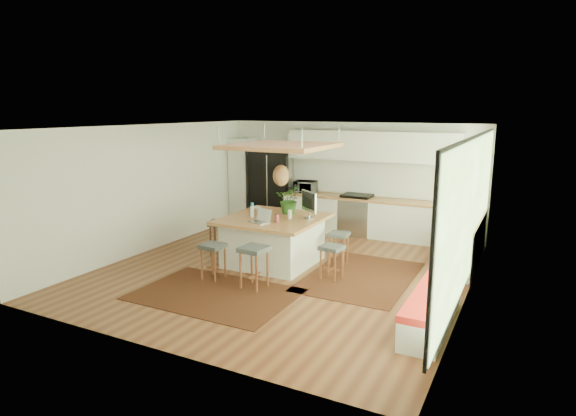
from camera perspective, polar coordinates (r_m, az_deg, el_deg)
The scene contains 35 objects.
floor at distance 9.30m, azimuth -0.31°, elevation -7.33°, with size 7.00×7.00×0.00m, color brown.
ceiling at distance 8.80m, azimuth -0.33°, elevation 9.54°, with size 7.00×7.00×0.00m, color white.
wall_back at distance 12.12m, azimuth 7.35°, elevation 3.62°, with size 6.50×6.50×0.00m, color white.
wall_front at distance 6.15m, azimuth -15.62°, elevation -4.58°, with size 6.50×6.50×0.00m, color white.
wall_left at distance 10.82m, azimuth -15.79°, elevation 2.31°, with size 7.00×7.00×0.00m, color white.
wall_right at distance 8.02m, azimuth 20.76°, elevation -1.16°, with size 7.00×7.00×0.00m, color white.
window_wall at distance 8.01m, azimuth 20.57°, elevation -0.79°, with size 0.10×6.20×2.60m, color black, non-canonical shape.
pantry at distance 13.16m, azimuth -5.34°, elevation 3.30°, with size 0.55×0.60×2.25m, color white.
back_counter_base at distance 11.81m, azimuth 9.22°, elevation -1.14°, with size 4.20×0.60×0.88m, color white.
back_counter_top at distance 11.72m, azimuth 9.29°, elevation 1.05°, with size 4.24×0.64×0.05m, color #A9673C.
backsplash at distance 11.93m, azimuth 9.81°, elevation 3.41°, with size 4.20×0.02×0.80m, color white.
upper_cabinets at distance 11.69m, azimuth 9.70°, elevation 7.20°, with size 4.20×0.34×0.70m, color white.
range at distance 11.88m, azimuth 8.08°, elevation -0.74°, with size 0.76×0.62×1.00m, color #A5A5AA, non-canonical shape.
right_counter_base at distance 10.20m, azimuth 19.94°, elevation -3.74°, with size 0.60×2.50×0.88m, color white.
right_counter_top at distance 10.09m, azimuth 20.12°, elevation -1.22°, with size 0.64×2.54×0.05m, color #A9673C.
window_bench at distance 7.24m, azimuth 16.58°, elevation -11.37°, with size 0.52×2.00×0.50m, color white, non-canonical shape.
ceiling_panel at distance 9.34m, azimuth -0.83°, elevation 5.67°, with size 1.86×1.86×0.80m, color #A9673C, non-canonical shape.
rug_near at distance 8.23m, azimuth -8.60°, elevation -10.00°, with size 2.60×1.80×0.01m, color black.
rug_right at distance 9.05m, azimuth 8.55°, elevation -7.97°, with size 1.80×2.60×0.01m, color black.
fridge at distance 12.79m, azimuth -2.20°, elevation 2.19°, with size 0.98×0.77×1.97m, color black, non-canonical shape.
island at distance 9.59m, azimuth -1.74°, elevation -3.83°, with size 1.85×1.85×0.93m, color #A9673C, non-canonical shape.
stool_near_left at distance 8.83m, azimuth -8.79°, elevation -6.07°, with size 0.39×0.39×0.65m, color #3F4346, non-canonical shape.
stool_near_right at distance 8.32m, azimuth -4.01°, elevation -7.07°, with size 0.43×0.43×0.73m, color #3F4346, non-canonical shape.
stool_right_front at distance 8.73m, azimuth 5.16°, elevation -6.19°, with size 0.37×0.37×0.63m, color #3F4346, non-canonical shape.
stool_right_back at distance 9.65m, azimuth 5.99°, elevation -4.47°, with size 0.37×0.37×0.63m, color #3F4346, non-canonical shape.
stool_left_side at distance 10.26m, azimuth -7.98°, elevation -3.55°, with size 0.43×0.43×0.72m, color #3F4346, non-canonical shape.
laptop at distance 9.03m, azimuth -3.44°, elevation -0.99°, with size 0.36×0.38×0.27m, color #A5A5AA, non-canonical shape.
monitor at distance 9.37m, azimuth 2.49°, elevation 0.35°, with size 0.58×0.21×0.54m, color #A5A5AA, non-canonical shape.
microwave at distance 12.27m, azimuth 2.09°, elevation 2.66°, with size 0.54×0.30×0.37m, color #A5A5AA.
island_plant at distance 9.77m, azimuth 0.21°, elevation 0.65°, with size 0.53×0.59×0.46m, color #1E4C19.
island_bowl at distance 10.24m, azimuth -3.84°, elevation -0.03°, with size 0.21×0.21×0.05m, color silver.
island_bottle_0 at distance 9.81m, azimuth -4.29°, elevation -0.14°, with size 0.07×0.07×0.19m, color #30B1C2.
island_bottle_1 at distance 9.52m, azimuth -4.30°, elevation -0.49°, with size 0.07×0.07×0.19m, color silver.
island_bottle_2 at distance 9.08m, azimuth -1.29°, elevation -1.07°, with size 0.07×0.07×0.19m, color #A73746.
island_bottle_3 at distance 9.34m, azimuth 0.27°, elevation -0.71°, with size 0.07×0.07×0.19m, color silver.
Camera 1 is at (4.06, -7.80, 3.02)m, focal length 30.17 mm.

